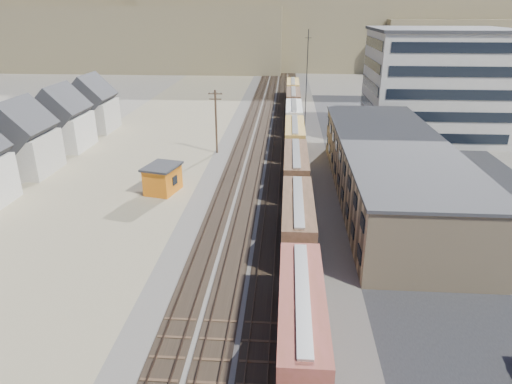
# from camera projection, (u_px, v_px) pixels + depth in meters

# --- Properties ---
(ground) EXTENTS (300.00, 300.00, 0.00)m
(ground) POSITION_uv_depth(u_px,v_px,m) (247.00, 324.00, 33.55)
(ground) COLOR #6B6356
(ground) RESTS_ON ground
(ballast_bed) EXTENTS (18.00, 200.00, 0.06)m
(ballast_bed) POSITION_uv_depth(u_px,v_px,m) (272.00, 140.00, 79.76)
(ballast_bed) COLOR #4C4742
(ballast_bed) RESTS_ON ground
(dirt_yard) EXTENTS (24.00, 180.00, 0.03)m
(dirt_yard) POSITION_uv_depth(u_px,v_px,m) (143.00, 155.00, 71.79)
(dirt_yard) COLOR gray
(dirt_yard) RESTS_ON ground
(asphalt_lot) EXTENTS (26.00, 120.00, 0.04)m
(asphalt_lot) POSITION_uv_depth(u_px,v_px,m) (423.00, 172.00, 64.50)
(asphalt_lot) COLOR #232326
(asphalt_lot) RESTS_ON ground
(rail_tracks) EXTENTS (11.40, 200.00, 0.24)m
(rail_tracks) POSITION_uv_depth(u_px,v_px,m) (269.00, 140.00, 79.76)
(rail_tracks) COLOR black
(rail_tracks) RESTS_ON ground
(freight_train) EXTENTS (3.00, 119.74, 4.46)m
(freight_train) POSITION_uv_depth(u_px,v_px,m) (295.00, 149.00, 65.07)
(freight_train) COLOR black
(freight_train) RESTS_ON ground
(warehouse) EXTENTS (12.40, 40.40, 7.25)m
(warehouse) POSITION_uv_depth(u_px,v_px,m) (390.00, 170.00, 54.33)
(warehouse) COLOR tan
(warehouse) RESTS_ON ground
(office_tower) EXTENTS (22.60, 18.60, 18.45)m
(office_tower) POSITION_uv_depth(u_px,v_px,m) (435.00, 84.00, 79.09)
(office_tower) COLOR #9E998E
(office_tower) RESTS_ON ground
(utility_pole_north) EXTENTS (2.20, 0.32, 10.00)m
(utility_pole_north) POSITION_uv_depth(u_px,v_px,m) (216.00, 120.00, 70.93)
(utility_pole_north) COLOR #382619
(utility_pole_north) RESTS_ON ground
(radio_mast) EXTENTS (1.20, 0.16, 18.00)m
(radio_mast) POSITION_uv_depth(u_px,v_px,m) (307.00, 79.00, 85.21)
(radio_mast) COLOR black
(radio_mast) RESTS_ON ground
(hills_north) EXTENTS (265.00, 80.00, 32.00)m
(hills_north) POSITION_uv_depth(u_px,v_px,m) (283.00, 28.00, 183.48)
(hills_north) COLOR brown
(hills_north) RESTS_ON ground
(maintenance_shed) EXTENTS (4.73, 5.53, 3.51)m
(maintenance_shed) POSITION_uv_depth(u_px,v_px,m) (163.00, 178.00, 56.87)
(maintenance_shed) COLOR orange
(maintenance_shed) RESTS_ON ground
(parked_car_white) EXTENTS (3.95, 5.40, 1.70)m
(parked_car_white) POSITION_uv_depth(u_px,v_px,m) (483.00, 267.00, 39.23)
(parked_car_white) COLOR silver
(parked_car_white) RESTS_ON ground
(parked_car_blue) EXTENTS (5.25, 5.40, 1.43)m
(parked_car_blue) POSITION_uv_depth(u_px,v_px,m) (393.00, 143.00, 75.77)
(parked_car_blue) COLOR navy
(parked_car_blue) RESTS_ON ground
(parked_car_far) EXTENTS (2.71, 5.00, 1.62)m
(parked_car_far) POSITION_uv_depth(u_px,v_px,m) (462.00, 132.00, 81.83)
(parked_car_far) COLOR silver
(parked_car_far) RESTS_ON ground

